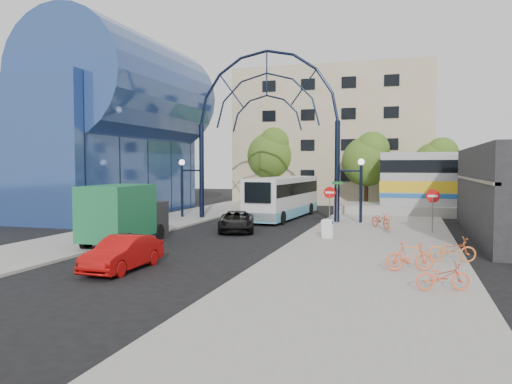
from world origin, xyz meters
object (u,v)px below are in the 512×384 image
(gateway_arch, at_px, (267,100))
(bike_far_c, at_px, (443,276))
(stop_sign, at_px, (330,196))
(green_truck, at_px, (125,215))
(city_bus, at_px, (284,197))
(do_not_enter_sign, at_px, (433,200))
(tree_north_b, at_px, (273,153))
(bike_near_b, at_px, (389,224))
(sandwich_board, at_px, (327,227))
(street_name_sign, at_px, (337,194))
(bike_far_b, at_px, (410,256))
(bike_far_a, at_px, (452,250))
(red_sedan, at_px, (123,253))
(tree_north_a, at_px, (368,158))
(tree_north_c, at_px, (437,162))
(bike_near_a, at_px, (381,220))
(black_suv, at_px, (237,221))

(gateway_arch, height_order, bike_far_c, gateway_arch)
(stop_sign, height_order, green_truck, green_truck)
(gateway_arch, height_order, city_bus, gateway_arch)
(city_bus, bearing_deg, gateway_arch, -101.34)
(do_not_enter_sign, bearing_deg, tree_north_b, 126.74)
(tree_north_b, height_order, bike_far_c, tree_north_b)
(bike_near_b, xyz_separation_m, bike_far_c, (2.10, -13.51, -0.00))
(do_not_enter_sign, distance_m, sandwich_board, 6.85)
(street_name_sign, bearing_deg, bike_far_b, -71.87)
(sandwich_board, height_order, bike_far_a, sandwich_board)
(red_sedan, bearing_deg, street_name_sign, 70.79)
(green_truck, xyz_separation_m, bike_far_c, (14.48, -5.57, -0.94))
(do_not_enter_sign, height_order, tree_north_b, tree_north_b)
(do_not_enter_sign, relative_size, tree_north_b, 0.31)
(green_truck, bearing_deg, city_bus, 68.52)
(gateway_arch, bearing_deg, bike_near_b, -27.47)
(tree_north_a, xyz_separation_m, bike_far_b, (3.62, -27.20, -3.95))
(bike_near_b, xyz_separation_m, bike_far_b, (1.13, -10.79, 0.09))
(tree_north_b, distance_m, red_sedan, 34.14)
(tree_north_c, xyz_separation_m, bike_far_a, (-0.77, -26.93, -3.66))
(bike_near_a, xyz_separation_m, bike_far_c, (2.66, -15.39, -0.06))
(street_name_sign, relative_size, tree_north_b, 0.35)
(do_not_enter_sign, height_order, tree_north_a, tree_north_a)
(black_suv, height_order, bike_far_c, black_suv)
(red_sedan, bearing_deg, tree_north_a, 77.56)
(stop_sign, distance_m, street_name_sign, 0.74)
(gateway_arch, relative_size, tree_north_b, 1.70)
(bike_near_a, relative_size, bike_far_b, 1.07)
(sandwich_board, relative_size, bike_near_a, 0.52)
(gateway_arch, bearing_deg, street_name_sign, -15.07)
(stop_sign, xyz_separation_m, city_bus, (-4.15, 4.42, -0.38))
(gateway_arch, distance_m, do_not_enter_sign, 13.43)
(stop_sign, relative_size, bike_far_b, 1.42)
(gateway_arch, distance_m, bike_far_c, 22.41)
(sandwich_board, bearing_deg, bike_far_a, -40.89)
(red_sedan, distance_m, bike_far_a, 12.85)
(green_truck, distance_m, bike_near_b, 14.74)
(black_suv, height_order, bike_far_a, black_suv)
(sandwich_board, distance_m, bike_near_a, 5.96)
(tree_north_b, bearing_deg, stop_sign, -64.17)
(street_name_sign, bearing_deg, city_bus, 140.00)
(do_not_enter_sign, distance_m, bike_near_b, 2.82)
(stop_sign, relative_size, bike_far_a, 1.34)
(do_not_enter_sign, bearing_deg, bike_far_a, -87.79)
(bike_near_a, relative_size, bike_near_b, 1.28)
(stop_sign, relative_size, street_name_sign, 0.89)
(city_bus, xyz_separation_m, black_suv, (-0.81, -8.43, -0.99))
(bike_near_a, distance_m, bike_far_c, 15.62)
(stop_sign, height_order, tree_north_c, tree_north_c)
(black_suv, bearing_deg, bike_far_a, -48.71)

